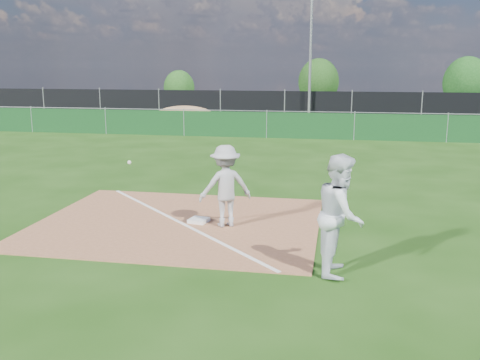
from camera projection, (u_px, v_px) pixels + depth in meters
name	position (u px, v px, depth m)	size (l,w,h in m)	color
ground	(249.00, 155.00, 20.20)	(90.00, 90.00, 0.00)	#1B410E
infield_dirt	(179.00, 222.00, 11.55)	(6.00, 5.00, 0.02)	#965D3C
foul_line	(179.00, 222.00, 11.55)	(0.08, 7.00, 0.01)	white
green_fence	(267.00, 125.00, 24.88)	(44.00, 0.05, 1.20)	#103B17
dirt_mound	(185.00, 117.00, 29.14)	(3.38, 2.60, 1.17)	#A37A4E
black_fence	(285.00, 106.00, 32.50)	(46.00, 0.04, 1.80)	black
parking_lot	(292.00, 113.00, 37.49)	(46.00, 9.00, 0.01)	black
light_pole	(310.00, 53.00, 31.29)	(0.16, 0.16, 8.00)	slate
first_base	(199.00, 220.00, 11.52)	(0.38, 0.38, 0.08)	white
play_at_first	(225.00, 186.00, 11.10)	(2.75, 1.06, 1.72)	#B8B8BA
runner	(341.00, 215.00, 8.58)	(0.96, 0.75, 1.97)	white
car_left	(208.00, 100.00, 38.35)	(1.98, 4.92, 1.68)	#9FA0A6
car_mid	(272.00, 104.00, 36.52)	(1.51, 4.32, 1.42)	black
car_right	(337.00, 105.00, 37.05)	(1.78, 4.39, 1.27)	black
tree_left	(179.00, 88.00, 43.27)	(2.48, 2.48, 2.94)	#382316
tree_mid	(319.00, 82.00, 43.46)	(3.27, 3.27, 3.88)	#382316
tree_right	(466.00, 83.00, 39.54)	(3.36, 3.36, 3.98)	#382316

